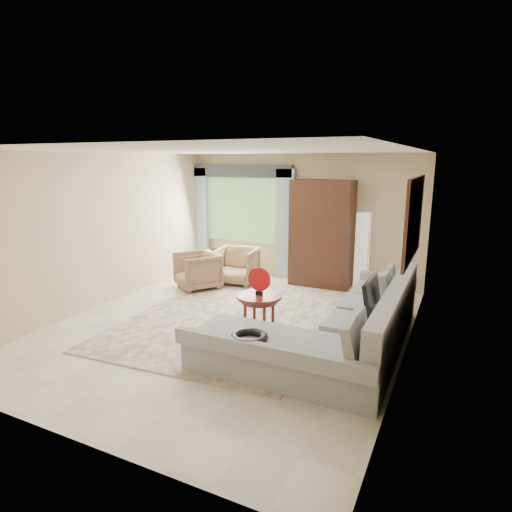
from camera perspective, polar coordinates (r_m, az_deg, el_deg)
The scene contains 17 objects.
ground at distance 6.62m, azimuth -3.31°, elevation -9.30°, with size 6.00×6.00×0.00m, color silver.
area_rug at distance 6.93m, azimuth -3.24°, elevation -8.16°, with size 3.00×4.00×0.02m, color beige.
sectional_sofa at distance 5.75m, azimuth 11.73°, elevation -10.00°, with size 2.30×3.46×0.90m.
tv_screen at distance 5.84m, azimuth 15.22°, elevation -5.28°, with size 0.06×0.74×0.48m, color black.
garden_hose at distance 4.85m, azimuth -0.93°, elevation -10.79°, with size 0.43×0.43×0.09m, color black.
coffee_table at distance 6.09m, azimuth 0.42°, elevation -7.92°, with size 0.63×0.63×0.63m.
red_disc at distance 5.93m, azimuth 0.43°, elevation -3.12°, with size 0.34×0.34×0.03m, color #B41212.
armchair_left at distance 8.45m, azimuth -7.83°, elevation -1.96°, with size 0.76×0.78×0.71m, color #8F664E.
armchair_right at distance 8.72m, azimuth -2.63°, elevation -1.31°, with size 0.79×0.81×0.74m, color #9F7B56.
potted_plant at distance 9.71m, azimuth -6.21°, elevation -0.36°, with size 0.53×0.46×0.59m, color #999999.
armoire at distance 8.56m, azimuth 8.75°, elevation 2.96°, with size 1.20×0.55×2.10m, color #321B10.
floor_lamp at distance 8.48m, azimuth 13.97°, elevation 0.57°, with size 0.24×0.24×1.50m, color silver.
window at distance 9.45m, azimuth -1.84°, elevation 6.16°, with size 1.80×0.04×1.40m, color #669E59.
curtain_left at distance 9.94m, azimuth -7.47°, elevation 4.92°, with size 0.40×0.08×2.30m, color #9EB7CC.
curtain_right at distance 8.97m, azimuth 3.87°, elevation 4.17°, with size 0.40×0.08×2.30m, color #9EB7CC.
valance at distance 9.33m, azimuth -2.08°, elevation 11.30°, with size 2.40×0.12×0.26m, color #1E232D.
wall_mirror at distance 5.77m, azimuth 20.26°, elevation 4.68°, with size 0.05×1.70×1.05m.
Camera 1 is at (3.00, -5.35, 2.48)m, focal length 30.00 mm.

